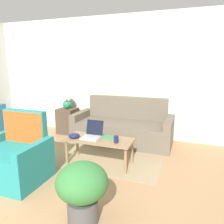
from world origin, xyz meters
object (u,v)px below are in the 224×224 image
Objects in this scene: couch at (123,129)px; snack_bowl at (74,136)px; coffee_table at (99,142)px; table_lamp at (67,97)px; book_red at (110,137)px; potted_plant at (82,187)px; cup_navy at (116,139)px; armchair at (15,159)px; laptop at (92,134)px.

couch is 1.33m from snack_bowl.
table_lamp is at bearing 136.67° from coffee_table.
coffee_table is 4.48× the size of book_red.
cup_navy is at bearing 92.69° from potted_plant.
armchair is 1.37m from potted_plant.
table_lamp is (-1.39, 0.11, 0.57)m from couch.
armchair is at bearing -138.05° from coffee_table.
potted_plant is at bearing -19.68° from armchair.
cup_navy is at bearing 1.01° from snack_bowl.
armchair is 1.18m from laptop.
table_lamp is 0.41× the size of coffee_table.
cup_navy reaches higher than book_red.
couch is 1.10m from book_red.
table_lamp is at bearing 140.90° from cup_navy.
table_lamp is at bearing 124.90° from snack_bowl.
coffee_table is 9.92× the size of cup_navy.
laptop is 0.30m from snack_bowl.
laptop is 1.74× the size of snack_bowl.
coffee_table is at bearing 106.09° from potted_plant.
snack_bowl is at bearing -178.99° from cup_navy.
couch is at bearing 81.03° from laptop.
couch is 2.20m from armchair.
book_red is (0.11, -1.08, 0.17)m from couch.
armchair is 2.99× the size of laptop.
laptop reaches higher than book_red.
cup_navy is 0.45× the size of book_red.
table_lamp reaches higher than coffee_table.
book_red reaches higher than coffee_table.
laptop is at bearing 165.37° from coffee_table.
coffee_table is 0.34m from cup_navy.
potted_plant reaches higher than book_red.
potted_plant is (0.32, -2.44, 0.11)m from couch.
table_lamp is (-0.42, 2.09, 0.56)m from armchair.
armchair is 2.21m from table_lamp.
armchair is 1.24m from coffee_table.
couch is 1.15m from laptop.
coffee_table is at bearing -92.38° from couch.
coffee_table is 0.41m from snack_bowl.
coffee_table is 0.17m from laptop.
armchair is 3.86× the size of book_red.
laptop is at bearing 25.42° from snack_bowl.
table_lamp reaches higher than potted_plant.
potted_plant is at bearing -82.44° from couch.
table_lamp is 0.69× the size of potted_plant.
potted_plant reaches higher than snack_bowl.
potted_plant is at bearing -57.35° from snack_bowl.
snack_bowl is (-0.39, -0.09, 0.09)m from coffee_table.
potted_plant is at bearing -80.91° from book_red.
couch is at bearing 70.44° from snack_bowl.
potted_plant is (0.77, -1.20, -0.08)m from snack_bowl.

